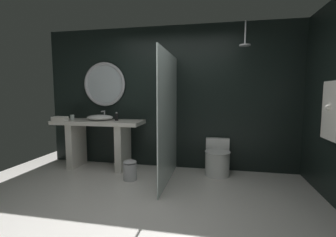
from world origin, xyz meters
The scene contains 13 objects.
ground_plane centered at (0.00, 0.00, 0.00)m, with size 5.76×5.76×0.00m, color silver.
back_wall_panel centered at (0.00, 1.90, 1.30)m, with size 4.80×0.10×2.60m, color black.
vanity_counter centered at (-1.26, 1.53, 0.58)m, with size 1.64×0.59×0.89m.
vessel_sink centered at (-1.25, 1.56, 0.94)m, with size 0.49×0.40×0.17m.
tumbler_cup centered at (-1.82, 1.57, 0.94)m, with size 0.08×0.08×0.09m, color silver.
soap_dispenser centered at (-0.92, 1.57, 0.96)m, with size 0.06×0.06×0.16m.
round_wall_mirror centered at (-1.26, 1.81, 1.56)m, with size 0.84×0.06×0.84m.
shower_glass_panel centered at (0.14, 1.13, 1.01)m, with size 0.02×1.44×2.01m, color silver.
rain_shower_head centered at (1.28, 1.48, 2.18)m, with size 0.17×0.17×0.38m.
hanging_bathrobe centered at (2.21, 0.59, 1.22)m, with size 0.20×0.53×0.75m.
toilet centered at (0.90, 1.61, 0.27)m, with size 0.43×0.61×0.59m.
waste_bin centered at (-0.47, 1.03, 0.17)m, with size 0.21×0.21×0.33m.
folded_hand_towel centered at (-1.92, 1.34, 0.93)m, with size 0.26×0.15×0.08m, color silver.
Camera 1 is at (0.86, -2.48, 1.40)m, focal length 25.46 mm.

